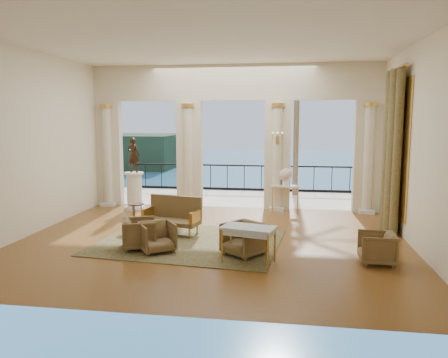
% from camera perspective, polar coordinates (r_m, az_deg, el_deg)
% --- Properties ---
extents(floor, '(9.00, 9.00, 0.00)m').
position_cam_1_polar(floor, '(10.34, -1.61, -8.03)').
color(floor, '#49220D').
rests_on(floor, ground).
extents(room_walls, '(9.00, 9.00, 9.00)m').
position_cam_1_polar(room_walls, '(8.85, -2.96, 8.17)').
color(room_walls, white).
rests_on(room_walls, ground).
extents(arcade, '(9.00, 0.56, 4.50)m').
position_cam_1_polar(arcade, '(13.73, 1.17, 6.80)').
color(arcade, beige).
rests_on(arcade, ground).
extents(terrace, '(10.00, 3.60, 0.10)m').
position_cam_1_polar(terrace, '(15.95, 2.05, -2.58)').
color(terrace, '#C1B5A2').
rests_on(terrace, ground).
extents(balustrade, '(9.00, 0.06, 1.03)m').
position_cam_1_polar(balustrade, '(17.45, 2.65, -0.16)').
color(balustrade, black).
rests_on(balustrade, terrace).
extents(palm_tree, '(2.00, 2.00, 4.50)m').
position_cam_1_polar(palm_tree, '(16.44, 9.55, 12.12)').
color(palm_tree, '#4C3823').
rests_on(palm_tree, terrace).
extents(headland, '(22.00, 18.00, 6.00)m').
position_cam_1_polar(headland, '(86.08, -13.19, 3.70)').
color(headland, black).
rests_on(headland, sea).
extents(sea, '(160.00, 160.00, 0.00)m').
position_cam_1_polar(sea, '(70.37, 7.01, 0.53)').
color(sea, '#236196').
rests_on(sea, ground).
extents(curtain, '(0.33, 1.40, 4.09)m').
position_cam_1_polar(curtain, '(11.60, 21.11, 3.32)').
color(curtain, '#4F4925').
rests_on(curtain, ground).
extents(window_frame, '(0.04, 1.60, 3.40)m').
position_cam_1_polar(window_frame, '(11.63, 22.03, 3.68)').
color(window_frame, gold).
rests_on(window_frame, room_walls).
extents(wall_sconce, '(0.30, 0.11, 0.33)m').
position_cam_1_polar(wall_sconce, '(13.32, 7.00, 5.19)').
color(wall_sconce, gold).
rests_on(wall_sconce, arcade).
extents(rug, '(4.38, 3.57, 0.02)m').
position_cam_1_polar(rug, '(10.21, -4.57, -8.21)').
color(rug, '#2E3116').
rests_on(rug, ground).
extents(armchair_a, '(0.93, 0.92, 0.71)m').
position_cam_1_polar(armchair_a, '(9.51, -8.73, -7.31)').
color(armchair_a, '#45371C').
rests_on(armchair_a, ground).
extents(armchair_b, '(1.01, 1.01, 0.76)m').
position_cam_1_polar(armchair_b, '(9.17, 2.61, -7.63)').
color(armchair_b, '#45371C').
rests_on(armchair_b, ground).
extents(armchair_c, '(0.64, 0.68, 0.69)m').
position_cam_1_polar(armchair_c, '(9.18, 19.34, -8.31)').
color(armchair_c, '#45371C').
rests_on(armchair_c, ground).
extents(armchair_d, '(0.88, 0.90, 0.73)m').
position_cam_1_polar(armchair_d, '(9.81, -10.97, -6.82)').
color(armchair_d, '#45371C').
rests_on(armchair_d, ground).
extents(settee, '(1.49, 0.87, 0.93)m').
position_cam_1_polar(settee, '(10.94, -6.67, -4.72)').
color(settee, '#45371C').
rests_on(settee, ground).
extents(game_table, '(1.15, 0.80, 0.72)m').
position_cam_1_polar(game_table, '(8.70, 3.24, -6.71)').
color(game_table, '#A5BDD4').
rests_on(game_table, ground).
extents(pedestal, '(0.64, 0.64, 1.17)m').
position_cam_1_polar(pedestal, '(14.05, -11.62, -1.60)').
color(pedestal, silver).
rests_on(pedestal, ground).
extents(statue, '(0.43, 0.32, 1.09)m').
position_cam_1_polar(statue, '(13.91, -11.75, 3.10)').
color(statue, '#302115').
rests_on(statue, pedestal).
extents(console_table, '(0.89, 0.43, 0.82)m').
position_cam_1_polar(console_table, '(13.51, 8.02, -1.41)').
color(console_table, silver).
rests_on(console_table, ground).
extents(urn, '(0.40, 0.40, 0.53)m').
position_cam_1_polar(urn, '(13.45, 8.05, 0.45)').
color(urn, white).
rests_on(urn, console_table).
extents(side_table, '(0.41, 0.41, 0.66)m').
position_cam_1_polar(side_table, '(11.55, -11.40, -3.61)').
color(side_table, black).
rests_on(side_table, ground).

